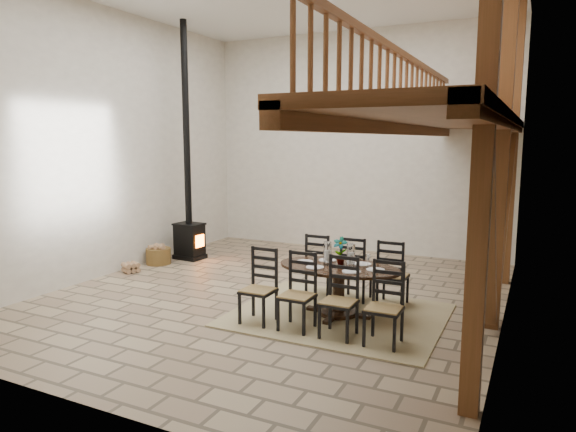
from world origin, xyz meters
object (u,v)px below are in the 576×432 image
at_px(wood_stove, 189,207).
at_px(log_stack, 131,268).
at_px(log_basket, 159,255).
at_px(dining_table, 336,292).

height_order(wood_stove, log_stack, wood_stove).
xyz_separation_m(wood_stove, log_basket, (-0.29, -0.68, -0.96)).
height_order(dining_table, wood_stove, wood_stove).
relative_size(wood_stove, log_basket, 9.84).
relative_size(dining_table, log_basket, 4.41).
xyz_separation_m(wood_stove, log_stack, (-0.32, -1.47, -1.05)).
bearing_deg(log_basket, dining_table, -17.55).
bearing_deg(dining_table, log_basket, 162.38).
bearing_deg(log_stack, wood_stove, 77.72).
relative_size(dining_table, wood_stove, 0.45).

